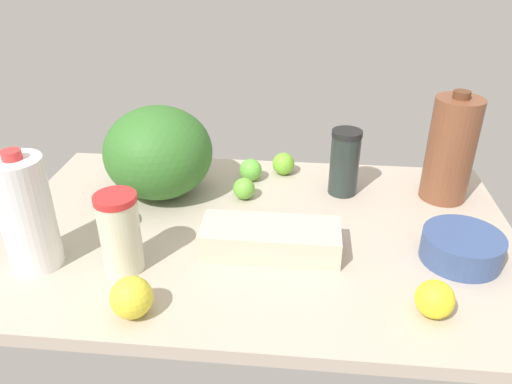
% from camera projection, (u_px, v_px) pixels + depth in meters
% --- Properties ---
extents(countertop, '(1.20, 0.76, 0.03)m').
position_uv_depth(countertop, '(256.00, 235.00, 1.18)').
color(countertop, '#B4A493').
rests_on(countertop, ground).
extents(egg_carton, '(0.30, 0.12, 0.06)m').
position_uv_depth(egg_carton, '(270.00, 239.00, 1.08)').
color(egg_carton, beige).
rests_on(egg_carton, countertop).
extents(chocolate_milk_jug, '(0.12, 0.12, 0.29)m').
position_uv_depth(chocolate_milk_jug, '(451.00, 150.00, 1.24)').
color(chocolate_milk_jug, brown).
rests_on(chocolate_milk_jug, countertop).
extents(mixing_bowl, '(0.17, 0.17, 0.06)m').
position_uv_depth(mixing_bowl, '(462.00, 247.00, 1.05)').
color(mixing_bowl, '#374E81').
rests_on(mixing_bowl, countertop).
extents(watermelon, '(0.28, 0.28, 0.23)m').
position_uv_depth(watermelon, '(158.00, 152.00, 1.27)').
color(watermelon, '#336D28').
rests_on(watermelon, countertop).
extents(milk_jug, '(0.11, 0.11, 0.26)m').
position_uv_depth(milk_jug, '(26.00, 214.00, 1.00)').
color(milk_jug, white).
rests_on(milk_jug, countertop).
extents(shaker_bottle, '(0.08, 0.08, 0.17)m').
position_uv_depth(shaker_bottle, '(344.00, 162.00, 1.29)').
color(shaker_bottle, '#26302C').
rests_on(shaker_bottle, countertop).
extents(tumbler_cup, '(0.08, 0.08, 0.17)m').
position_uv_depth(tumbler_cup, '(120.00, 233.00, 1.00)').
color(tumbler_cup, beige).
rests_on(tumbler_cup, countertop).
extents(lemon_by_jug, '(0.07, 0.07, 0.07)m').
position_uv_depth(lemon_by_jug, '(435.00, 299.00, 0.90)').
color(lemon_by_jug, yellow).
rests_on(lemon_by_jug, countertop).
extents(lime_loose, '(0.06, 0.06, 0.06)m').
position_uv_depth(lime_loose, '(244.00, 189.00, 1.29)').
color(lime_loose, '#67B139').
rests_on(lime_loose, countertop).
extents(lime_near_front, '(0.06, 0.06, 0.06)m').
position_uv_depth(lime_near_front, '(283.00, 164.00, 1.41)').
color(lime_near_front, '#6EB92F').
rests_on(lime_near_front, countertop).
extents(lime_beside_bowl, '(0.06, 0.06, 0.06)m').
position_uv_depth(lime_beside_bowl, '(251.00, 170.00, 1.38)').
color(lime_beside_bowl, '#62B83C').
rests_on(lime_beside_bowl, countertop).
extents(lemon_far_back, '(0.08, 0.08, 0.08)m').
position_uv_depth(lemon_far_back, '(131.00, 297.00, 0.90)').
color(lemon_far_back, yellow).
rests_on(lemon_far_back, countertop).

